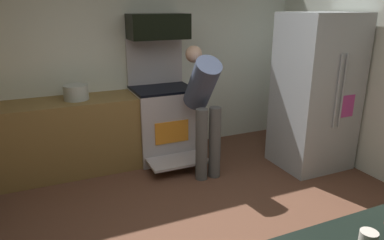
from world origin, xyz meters
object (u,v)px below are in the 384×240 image
person_cook (203,102)px  microwave (158,26)px  refrigerator (315,93)px  stock_pot (76,92)px  oven_range (163,120)px

person_cook → microwave: bearing=109.1°
microwave → person_cook: bearing=-70.9°
refrigerator → stock_pot: bearing=159.7°
oven_range → person_cook: (0.27, -0.68, 0.38)m
refrigerator → person_cook: refrigerator is taller
refrigerator → stock_pot: 2.88m
oven_range → refrigerator: refrigerator is taller
oven_range → refrigerator: bearing=-31.0°
oven_range → microwave: microwave is taller
oven_range → stock_pot: oven_range is taller
oven_range → person_cook: bearing=-68.5°
oven_range → stock_pot: 1.16m
oven_range → microwave: (0.00, 0.09, 1.20)m
microwave → oven_range: bearing=-90.0°
oven_range → person_cook: size_ratio=1.03×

